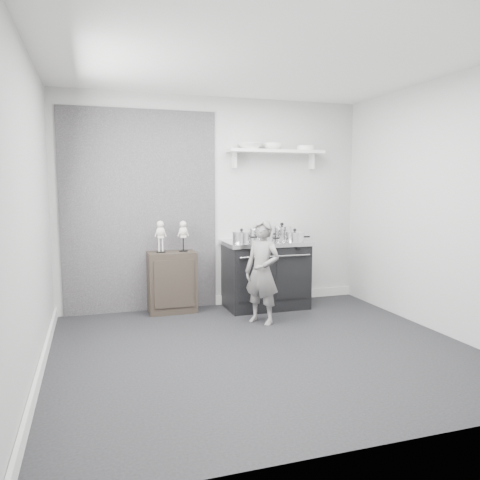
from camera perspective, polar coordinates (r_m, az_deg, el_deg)
name	(u,v)px	position (r m, az deg, el deg)	size (l,w,h in m)	color
ground	(262,349)	(4.65, 2.76, -13.15)	(4.00, 4.00, 0.00)	black
room_shell	(249,179)	(4.49, 1.13, 7.46)	(4.02, 3.62, 2.71)	#ADADAB
wall_shelf	(276,152)	(6.24, 4.40, 10.62)	(1.30, 0.26, 0.24)	silver
stove	(266,274)	(6.07, 3.14, -4.14)	(1.09, 0.68, 0.87)	black
side_cabinet	(172,282)	(5.91, -8.29, -5.09)	(0.58, 0.34, 0.76)	black
child	(262,272)	(5.34, 2.72, -3.92)	(0.43, 0.28, 1.19)	slate
pot_front_left	(242,237)	(5.80, 0.20, 0.38)	(0.32, 0.23, 0.18)	silver
pot_back_left	(258,234)	(6.07, 2.25, 0.75)	(0.37, 0.29, 0.21)	silver
pot_back_right	(282,232)	(6.22, 5.13, 0.94)	(0.35, 0.27, 0.22)	silver
pot_front_right	(295,236)	(5.94, 6.69, 0.43)	(0.33, 0.24, 0.17)	silver
pot_front_center	(266,238)	(5.81, 3.15, 0.26)	(0.28, 0.19, 0.15)	silver
skeleton_full	(161,234)	(5.79, -9.66, 0.70)	(0.13, 0.08, 0.45)	beige
skeleton_torso	(183,234)	(5.84, -6.94, 0.76)	(0.12, 0.08, 0.44)	beige
bowl_large	(250,146)	(6.12, 1.23, 11.37)	(0.31, 0.31, 0.08)	white
bowl_small	(272,147)	(6.22, 3.98, 11.30)	(0.26, 0.26, 0.08)	white
plate_stack	(305,148)	(6.41, 7.98, 11.02)	(0.24, 0.24, 0.06)	white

